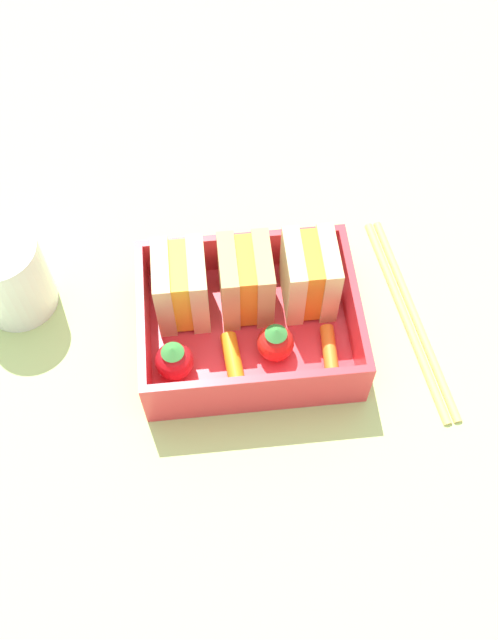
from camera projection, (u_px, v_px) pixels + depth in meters
ground_plane at (249, 343)px, 59.31cm from camera, size 120.00×120.00×2.00cm
bento_tray at (249, 333)px, 57.94cm from camera, size 17.03×13.37×1.20cm
bento_rim at (249, 316)px, 55.65cm from camera, size 17.03×13.37×4.11cm
sandwich_left at (181, 286)px, 55.73cm from camera, size 4.04×5.21×6.37cm
sandwich_center_left at (246, 281)px, 55.99cm from camera, size 4.04×5.21×6.37cm
sandwich_center at (310, 275)px, 56.25cm from camera, size 4.04×5.21×6.37cm
strawberry_far_left at (174, 360)px, 54.20cm from camera, size 2.95×2.95×3.55cm
carrot_stick_far_left at (233, 361)px, 55.24cm from camera, size 1.67×4.73×1.28cm
strawberry_left at (275, 342)px, 55.03cm from camera, size 2.90×2.90×3.50cm
carrot_stick_left at (330, 355)px, 55.63cm from camera, size 1.36×4.96×1.11cm
chopstick_pair at (410, 314)px, 59.13cm from camera, size 4.03×19.75×0.70cm
drinking_glass at (9, 276)px, 57.01cm from camera, size 6.20×6.20×7.44cm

